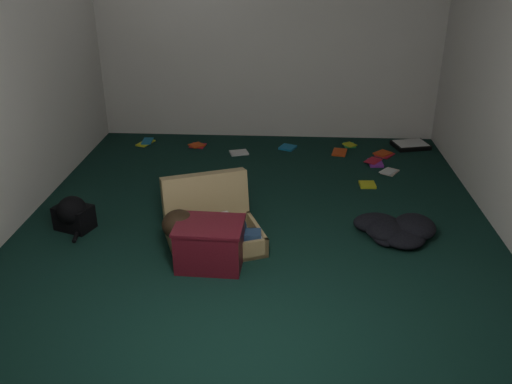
# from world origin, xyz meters

# --- Properties ---
(floor) EXTENTS (4.50, 4.50, 0.00)m
(floor) POSITION_xyz_m (0.00, 0.00, 0.00)
(floor) COLOR black
(floor) RESTS_ON ground
(wall_back) EXTENTS (4.50, 0.00, 4.50)m
(wall_back) POSITION_xyz_m (0.00, 2.25, 1.30)
(wall_back) COLOR silver
(wall_back) RESTS_ON ground
(wall_front) EXTENTS (4.50, 0.00, 4.50)m
(wall_front) POSITION_xyz_m (0.00, -2.25, 1.30)
(wall_front) COLOR silver
(wall_front) RESTS_ON ground
(wall_left) EXTENTS (0.00, 4.50, 4.50)m
(wall_left) POSITION_xyz_m (-2.00, 0.00, 1.30)
(wall_left) COLOR silver
(wall_left) RESTS_ON ground
(suitcase) EXTENTS (0.90, 0.89, 0.51)m
(suitcase) POSITION_xyz_m (-0.34, -0.35, 0.15)
(suitcase) COLOR tan
(suitcase) RESTS_ON floor
(person) EXTENTS (0.78, 0.40, 0.32)m
(person) POSITION_xyz_m (-0.32, -0.53, 0.20)
(person) COLOR beige
(person) RESTS_ON suitcase
(maroon_bin) EXTENTS (0.51, 0.41, 0.34)m
(maroon_bin) POSITION_xyz_m (-0.31, -0.69, 0.17)
(maroon_bin) COLOR #54111C
(maroon_bin) RESTS_ON floor
(backpack) EXTENTS (0.45, 0.41, 0.22)m
(backpack) POSITION_xyz_m (-1.52, -0.21, 0.11)
(backpack) COLOR black
(backpack) RESTS_ON floor
(clothing_pile) EXTENTS (0.57, 0.51, 0.16)m
(clothing_pile) POSITION_xyz_m (1.16, -0.17, 0.08)
(clothing_pile) COLOR black
(clothing_pile) RESTS_ON floor
(paper_tray) EXTENTS (0.45, 0.38, 0.06)m
(paper_tray) POSITION_xyz_m (1.69, 1.95, 0.03)
(paper_tray) COLOR black
(paper_tray) RESTS_ON floor
(book_scatter) EXTENTS (3.00, 1.33, 0.02)m
(book_scatter) POSITION_xyz_m (0.45, 1.59, 0.01)
(book_scatter) COLOR gold
(book_scatter) RESTS_ON floor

